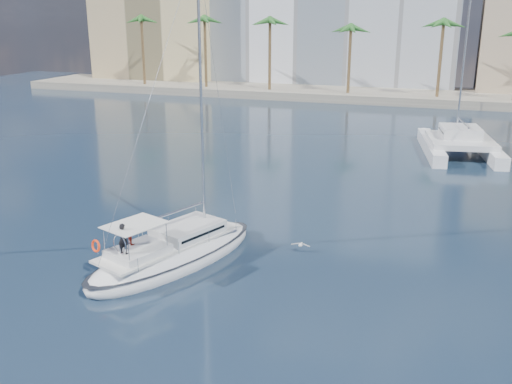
% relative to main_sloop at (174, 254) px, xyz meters
% --- Properties ---
extents(ground, '(160.00, 160.00, 0.00)m').
position_rel_main_sloop_xyz_m(ground, '(3.81, 2.84, -0.51)').
color(ground, black).
rests_on(ground, ground).
extents(quay, '(120.00, 14.00, 1.20)m').
position_rel_main_sloop_xyz_m(quay, '(3.81, 63.84, 0.09)').
color(quay, gray).
rests_on(quay, ground).
extents(building_modern, '(42.00, 16.00, 28.00)m').
position_rel_main_sloop_xyz_m(building_modern, '(-8.19, 75.84, 13.49)').
color(building_modern, white).
rests_on(building_modern, ground).
extents(building_tan_left, '(22.00, 14.00, 22.00)m').
position_rel_main_sloop_xyz_m(building_tan_left, '(-38.19, 71.84, 10.49)').
color(building_tan_left, tan).
rests_on(building_tan_left, ground).
extents(palm_left, '(3.60, 3.60, 12.30)m').
position_rel_main_sloop_xyz_m(palm_left, '(-30.19, 59.84, 9.78)').
color(palm_left, brown).
rests_on(palm_left, ground).
extents(palm_centre, '(3.60, 3.60, 12.30)m').
position_rel_main_sloop_xyz_m(palm_centre, '(3.81, 59.84, 9.78)').
color(palm_centre, brown).
rests_on(palm_centre, ground).
extents(main_sloop, '(7.02, 11.33, 16.05)m').
position_rel_main_sloop_xyz_m(main_sloop, '(0.00, 0.00, 0.00)').
color(main_sloop, white).
rests_on(main_sloop, ground).
extents(catamaran, '(8.02, 13.01, 17.72)m').
position_rel_main_sloop_xyz_m(catamaran, '(13.68, 30.15, 0.64)').
color(catamaran, white).
rests_on(catamaran, ground).
extents(seagull, '(1.05, 0.45, 0.19)m').
position_rel_main_sloop_xyz_m(seagull, '(5.81, 3.38, -0.05)').
color(seagull, silver).
rests_on(seagull, ground).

